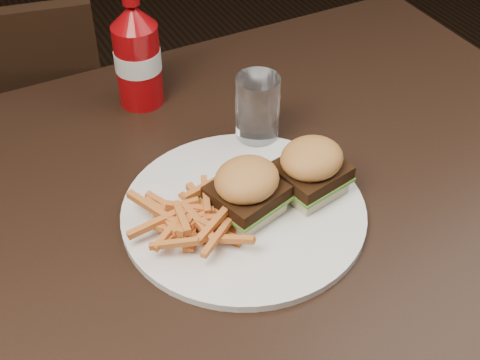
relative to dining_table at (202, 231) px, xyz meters
name	(u,v)px	position (x,y,z in m)	size (l,w,h in m)	color
dining_table	(202,231)	(0.00, 0.00, 0.00)	(1.20, 0.80, 0.04)	black
chair_far	(18,163)	(-0.15, 0.63, -0.30)	(0.41, 0.41, 0.04)	black
plate	(244,211)	(0.05, -0.02, 0.03)	(0.31, 0.31, 0.01)	white
sandwich_half_a	(247,206)	(0.05, -0.02, 0.04)	(0.07, 0.07, 0.02)	#F9E1C0
sandwich_half_b	(309,184)	(0.14, -0.02, 0.04)	(0.07, 0.07, 0.02)	beige
fries_pile	(192,218)	(-0.02, -0.02, 0.05)	(0.11, 0.11, 0.04)	orange
ketchup_bottle	(139,67)	(0.03, 0.28, 0.08)	(0.07, 0.07, 0.14)	#96060A
tumbler	(258,108)	(0.14, 0.11, 0.08)	(0.06, 0.06, 0.10)	white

